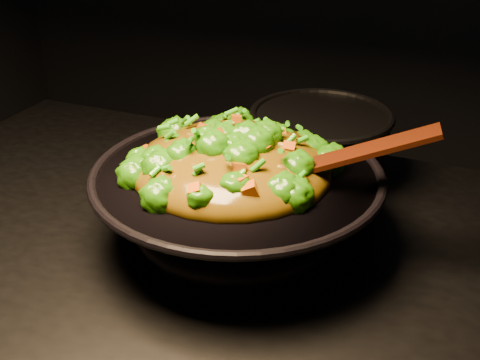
% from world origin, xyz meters
% --- Properties ---
extents(wok, '(0.41, 0.41, 0.10)m').
position_xyz_m(wok, '(0.00, 0.10, 0.95)').
color(wok, black).
rests_on(wok, stovetop).
extents(stir_fry, '(0.29, 0.29, 0.09)m').
position_xyz_m(stir_fry, '(-0.00, 0.10, 1.05)').
color(stir_fry, '#266A07').
rests_on(stir_fry, wok).
extents(spatula, '(0.23, 0.08, 0.10)m').
position_xyz_m(spatula, '(0.13, 0.11, 1.05)').
color(spatula, '#3A0D04').
rests_on(spatula, wok).
extents(back_pot, '(0.27, 0.27, 0.12)m').
position_xyz_m(back_pot, '(0.06, 0.31, 0.96)').
color(back_pot, black).
rests_on(back_pot, stovetop).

